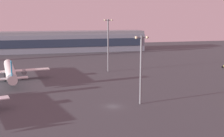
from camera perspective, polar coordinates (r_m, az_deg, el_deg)
ground_plane at (r=90.61m, az=0.24°, el=-7.65°), size 416.00×416.00×0.00m
terminal_building at (r=232.32m, az=-8.67°, el=5.43°), size 121.78×22.40×16.40m
airplane_taxiway_distant at (r=133.72m, az=-19.92°, el=-0.44°), size 34.60×44.29×11.38m
apron_light_west at (r=90.60m, az=5.88°, el=0.72°), size 4.80×0.90×22.28m
apron_light_central at (r=144.40m, az=-0.79°, el=5.37°), size 4.80×0.90×26.87m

